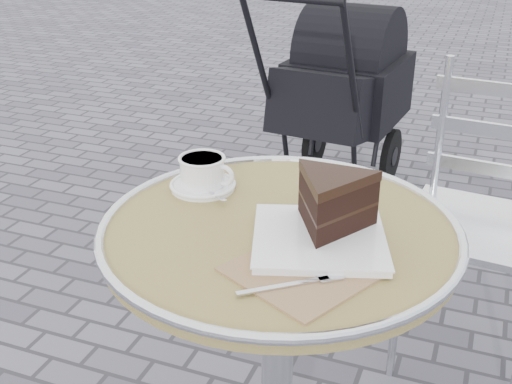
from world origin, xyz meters
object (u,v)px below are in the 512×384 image
(cafe_table, at_px, (278,296))
(bistro_chair, at_px, (490,185))
(baby_stroller, at_px, (340,101))
(cappuccino_set, at_px, (203,175))
(cake_plate_set, at_px, (328,210))

(cafe_table, distance_m, bistro_chair, 0.85)
(cafe_table, relative_size, baby_stroller, 0.74)
(cappuccino_set, height_order, baby_stroller, baby_stroller)
(cafe_table, relative_size, bistro_chair, 0.82)
(cappuccino_set, bearing_deg, bistro_chair, 51.20)
(bistro_chair, bearing_deg, cake_plate_set, -104.78)
(cake_plate_set, height_order, bistro_chair, bistro_chair)
(cake_plate_set, bearing_deg, cappuccino_set, 140.96)
(cafe_table, xyz_separation_m, bistro_chair, (0.39, 0.76, -0.01))
(cappuccino_set, bearing_deg, cafe_table, -22.65)
(bistro_chair, bearing_deg, cappuccino_set, -127.18)
(cafe_table, height_order, cappuccino_set, cappuccino_set)
(cappuccino_set, bearing_deg, baby_stroller, 96.97)
(cafe_table, bearing_deg, cappuccino_set, 153.46)
(cafe_table, xyz_separation_m, baby_stroller, (-0.30, 1.73, -0.12))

